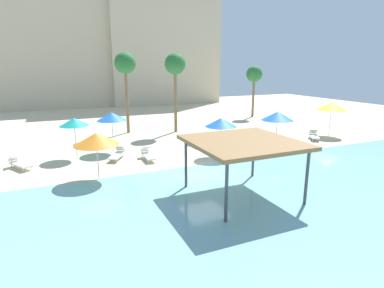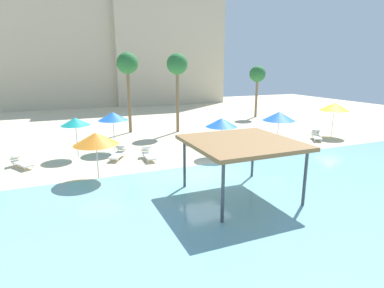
{
  "view_description": "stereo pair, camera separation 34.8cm",
  "coord_description": "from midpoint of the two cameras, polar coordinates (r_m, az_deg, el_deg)",
  "views": [
    {
      "loc": [
        -7.59,
        -15.3,
        6.05
      ],
      "look_at": [
        0.06,
        2.0,
        1.3
      ],
      "focal_mm": 29.22,
      "sensor_mm": 36.0,
      "label": 1
    },
    {
      "loc": [
        -7.27,
        -15.44,
        6.05
      ],
      "look_at": [
        0.06,
        2.0,
        1.3
      ],
      "focal_mm": 29.22,
      "sensor_mm": 36.0,
      "label": 2
    }
  ],
  "objects": [
    {
      "name": "beach_umbrella_orange_3",
      "position": [
        17.41,
        -16.62,
        0.93
      ],
      "size": [
        2.41,
        2.41,
        2.6
      ],
      "color": "silver",
      "rests_on": "ground"
    },
    {
      "name": "palm_tree_3",
      "position": [
        38.62,
        12.11,
        12.19
      ],
      "size": [
        1.9,
        1.9,
        6.06
      ],
      "color": "brown",
      "rests_on": "ground"
    },
    {
      "name": "lounge_chair_0",
      "position": [
        28.32,
        22.07,
        1.4
      ],
      "size": [
        1.58,
        1.9,
        0.74
      ],
      "rotation": [
        0.0,
        0.0,
        -2.18
      ],
      "color": "white",
      "rests_on": "ground"
    },
    {
      "name": "lounge_chair_3",
      "position": [
        21.74,
        -28.36,
        -2.9
      ],
      "size": [
        1.48,
        1.94,
        0.74
      ],
      "rotation": [
        0.0,
        0.0,
        -1.04
      ],
      "color": "white",
      "rests_on": "ground"
    },
    {
      "name": "beach_umbrella_yellow_2",
      "position": [
        30.17,
        24.87,
        6.2
      ],
      "size": [
        2.47,
        2.47,
        2.93
      ],
      "color": "silver",
      "rests_on": "ground"
    },
    {
      "name": "lounge_chair_5",
      "position": [
        21.51,
        -12.83,
        -1.68
      ],
      "size": [
        1.46,
        1.94,
        0.74
      ],
      "rotation": [
        0.0,
        0.0,
        -2.09
      ],
      "color": "white",
      "rests_on": "ground"
    },
    {
      "name": "beach_umbrella_teal_0",
      "position": [
        22.18,
        -20.12,
        3.85
      ],
      "size": [
        1.91,
        1.91,
        2.7
      ],
      "color": "silver",
      "rests_on": "ground"
    },
    {
      "name": "hotel_block_0",
      "position": [
        52.96,
        -21.56,
        15.04
      ],
      "size": [
        18.35,
        9.35,
        15.59
      ],
      "primitive_type": "cube",
      "color": "beige",
      "rests_on": "ground"
    },
    {
      "name": "palm_tree_1",
      "position": [
        28.95,
        -2.38,
        13.99
      ],
      "size": [
        1.9,
        1.9,
        7.16
      ],
      "color": "brown",
      "rests_on": "ground"
    },
    {
      "name": "lounge_chair_4",
      "position": [
        24.27,
        1.15,
        0.46
      ],
      "size": [
        0.7,
        1.93,
        0.74
      ],
      "rotation": [
        0.0,
        0.0,
        -1.52
      ],
      "color": "white",
      "rests_on": "ground"
    },
    {
      "name": "palm_tree_0",
      "position": [
        29.17,
        -11.36,
        13.86
      ],
      "size": [
        1.9,
        1.9,
        7.23
      ],
      "color": "brown",
      "rests_on": "ground"
    },
    {
      "name": "lounge_chair_6",
      "position": [
        22.79,
        7.8,
        -0.58
      ],
      "size": [
        0.89,
        1.97,
        0.74
      ],
      "rotation": [
        0.0,
        0.0,
        -1.41
      ],
      "color": "white",
      "rests_on": "ground"
    },
    {
      "name": "hotel_block_1",
      "position": [
        55.28,
        -5.17,
        17.09
      ],
      "size": [
        17.54,
        11.2,
        18.0
      ],
      "primitive_type": "cube",
      "color": "beige",
      "rests_on": "ground"
    },
    {
      "name": "beach_umbrella_blue_1",
      "position": [
        21.18,
        5.87,
        3.93
      ],
      "size": [
        2.14,
        2.14,
        2.64
      ],
      "color": "silver",
      "rests_on": "ground"
    },
    {
      "name": "lounge_chair_2",
      "position": [
        20.98,
        -7.5,
        -1.85
      ],
      "size": [
        0.64,
        1.91,
        0.74
      ],
      "rotation": [
        0.0,
        0.0,
        -1.59
      ],
      "color": "white",
      "rests_on": "ground"
    },
    {
      "name": "beach_umbrella_blue_4",
      "position": [
        24.35,
        15.98,
        4.9
      ],
      "size": [
        2.41,
        2.41,
        2.72
      ],
      "color": "silver",
      "rests_on": "ground"
    },
    {
      "name": "lagoon_water",
      "position": [
        13.93,
        12.39,
        -11.91
      ],
      "size": [
        44.0,
        13.5,
        0.04
      ],
      "primitive_type": "cube",
      "color": "#7AB7C1",
      "rests_on": "ground"
    },
    {
      "name": "shade_pavilion",
      "position": [
        14.53,
        9.7,
        0.03
      ],
      "size": [
        4.75,
        4.75,
        2.72
      ],
      "color": "#42474C",
      "rests_on": "ground"
    },
    {
      "name": "beach_umbrella_blue_5",
      "position": [
        23.06,
        -13.83,
        4.93
      ],
      "size": [
        2.12,
        2.12,
        2.84
      ],
      "color": "silver",
      "rests_on": "ground"
    },
    {
      "name": "ground_plane",
      "position": [
        18.11,
        2.83,
        -5.44
      ],
      "size": [
        80.0,
        80.0,
        0.0
      ],
      "primitive_type": "plane",
      "color": "beige"
    }
  ]
}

